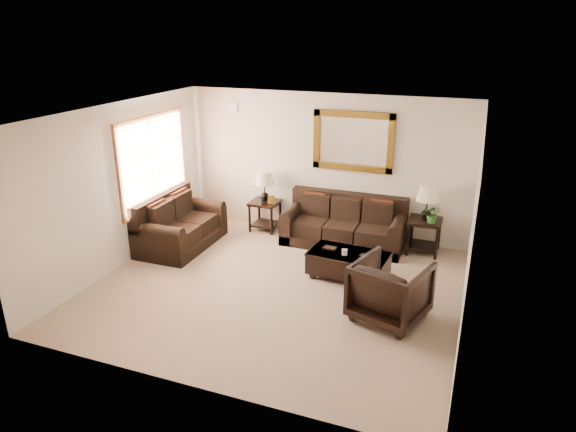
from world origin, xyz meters
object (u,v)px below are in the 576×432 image
at_px(end_table_right, 427,209).
at_px(coffee_table, 348,262).
at_px(sofa, 344,227).
at_px(loveseat, 178,227).
at_px(armchair, 390,288).
at_px(end_table_left, 265,192).

height_order(end_table_right, coffee_table, end_table_right).
relative_size(sofa, loveseat, 1.29).
relative_size(loveseat, end_table_right, 1.37).
bearing_deg(loveseat, sofa, -67.55).
xyz_separation_m(end_table_right, armchair, (-0.17, -2.44, -0.34)).
height_order(end_table_right, armchair, end_table_right).
height_order(end_table_left, end_table_right, end_table_right).
xyz_separation_m(sofa, end_table_left, (-1.65, 0.12, 0.45)).
relative_size(end_table_right, coffee_table, 0.95).
xyz_separation_m(end_table_left, coffee_table, (2.07, -1.45, -0.51)).
xyz_separation_m(sofa, armchair, (1.26, -2.33, 0.14)).
distance_m(sofa, end_table_left, 1.71).
distance_m(sofa, coffee_table, 1.39).
bearing_deg(sofa, armchair, -61.53).
bearing_deg(armchair, sofa, -44.51).
height_order(loveseat, coffee_table, loveseat).
relative_size(loveseat, coffee_table, 1.30).
bearing_deg(loveseat, end_table_left, -42.52).
bearing_deg(armchair, coffee_table, -33.18).
height_order(sofa, end_table_left, end_table_left).
bearing_deg(end_table_right, end_table_left, 179.78).
relative_size(sofa, armchair, 2.34).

